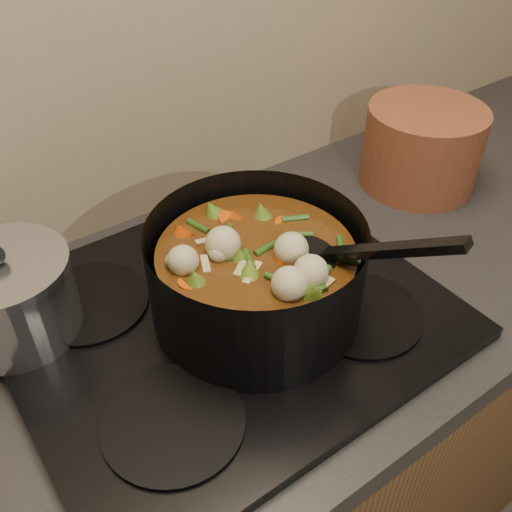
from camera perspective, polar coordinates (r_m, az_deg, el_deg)
counter at (r=1.24m, az=-2.37°, el=-20.94°), size 2.64×0.64×0.91m
stovetop at (r=0.87m, az=-3.18°, el=-5.76°), size 0.62×0.54×0.03m
stockpot at (r=0.81m, az=0.05°, el=-1.95°), size 0.34×0.41×0.23m
saucepan at (r=0.86m, az=-23.34°, el=-3.77°), size 0.18×0.18×0.15m
terracotta_crock at (r=1.19m, az=16.25°, el=10.43°), size 0.26×0.26×0.16m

